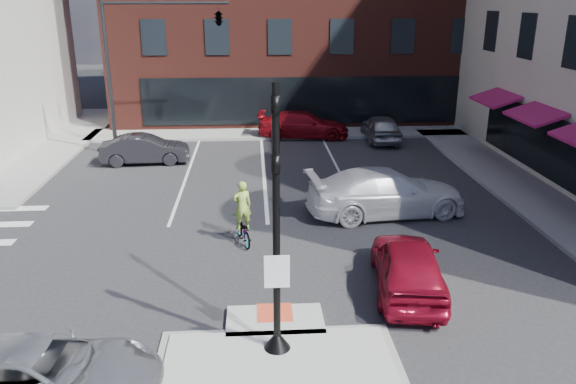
{
  "coord_description": "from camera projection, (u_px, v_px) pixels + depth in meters",
  "views": [
    {
      "loc": [
        -0.44,
        -10.46,
        7.63
      ],
      "look_at": [
        0.58,
        5.74,
        2.0
      ],
      "focal_mm": 35.0,
      "sensor_mm": 36.0,
      "label": 1
    }
  ],
  "objects": [
    {
      "name": "ground",
      "position": [
        278.0,
        363.0,
        12.39
      ],
      "size": [
        120.0,
        120.0,
        0.0
      ],
      "primitive_type": "plane",
      "color": "#28282B",
      "rests_on": "ground"
    },
    {
      "name": "refuge_island",
      "position": [
        279.0,
        368.0,
        12.13
      ],
      "size": [
        5.4,
        4.65,
        0.13
      ],
      "color": "gray",
      "rests_on": "ground"
    },
    {
      "name": "sidewalk_e",
      "position": [
        536.0,
        197.0,
        22.43
      ],
      "size": [
        3.0,
        24.0,
        0.15
      ],
      "primitive_type": "cube",
      "color": "gray",
      "rests_on": "ground"
    },
    {
      "name": "sidewalk_n",
      "position": [
        311.0,
        132.0,
        33.29
      ],
      "size": [
        26.0,
        3.0,
        0.15
      ],
      "primitive_type": "cube",
      "color": "gray",
      "rests_on": "ground"
    },
    {
      "name": "building_far_left",
      "position": [
        218.0,
        24.0,
        59.55
      ],
      "size": [
        10.0,
        12.0,
        10.0
      ],
      "primitive_type": "cube",
      "color": "slate",
      "rests_on": "ground"
    },
    {
      "name": "building_far_right",
      "position": [
        337.0,
        13.0,
        61.88
      ],
      "size": [
        12.0,
        12.0,
        12.0
      ],
      "primitive_type": "cube",
      "color": "brown",
      "rests_on": "ground"
    },
    {
      "name": "signal_pole",
      "position": [
        277.0,
        258.0,
        11.99
      ],
      "size": [
        0.6,
        0.6,
        5.98
      ],
      "color": "black",
      "rests_on": "refuge_island"
    },
    {
      "name": "mast_arm_signal",
      "position": [
        189.0,
        29.0,
        27.12
      ],
      "size": [
        6.1,
        2.24,
        8.0
      ],
      "color": "black",
      "rests_on": "ground"
    },
    {
      "name": "silver_suv",
      "position": [
        40.0,
        375.0,
        10.95
      ],
      "size": [
        4.88,
        2.51,
        1.32
      ],
      "primitive_type": "imported",
      "rotation": [
        0.0,
        0.0,
        1.5
      ],
      "color": "#B5B8BD",
      "rests_on": "ground"
    },
    {
      "name": "red_sedan",
      "position": [
        408.0,
        265.0,
        15.23
      ],
      "size": [
        2.39,
        4.63,
        1.51
      ],
      "primitive_type": "imported",
      "rotation": [
        0.0,
        0.0,
        3.0
      ],
      "color": "maroon",
      "rests_on": "ground"
    },
    {
      "name": "white_pickup",
      "position": [
        386.0,
        192.0,
        20.65
      ],
      "size": [
        6.15,
        3.16,
        1.71
      ],
      "primitive_type": "imported",
      "rotation": [
        0.0,
        0.0,
        1.7
      ],
      "color": "white",
      "rests_on": "ground"
    },
    {
      "name": "bg_car_dark",
      "position": [
        145.0,
        149.0,
        27.14
      ],
      "size": [
        4.32,
        1.75,
        1.39
      ],
      "primitive_type": "imported",
      "rotation": [
        0.0,
        0.0,
        1.64
      ],
      "color": "#27262B",
      "rests_on": "ground"
    },
    {
      "name": "bg_car_silver",
      "position": [
        381.0,
        128.0,
        31.4
      ],
      "size": [
        1.84,
        4.39,
        1.49
      ],
      "primitive_type": "imported",
      "rotation": [
        0.0,
        0.0,
        3.12
      ],
      "color": "#9EA0A4",
      "rests_on": "ground"
    },
    {
      "name": "bg_car_red",
      "position": [
        303.0,
        125.0,
        32.14
      ],
      "size": [
        5.34,
        2.6,
        1.5
      ],
      "primitive_type": "imported",
      "rotation": [
        0.0,
        0.0,
        1.47
      ],
      "color": "maroon",
      "rests_on": "ground"
    },
    {
      "name": "cyclist",
      "position": [
        243.0,
        222.0,
        18.29
      ],
      "size": [
        0.97,
        1.74,
        2.11
      ],
      "rotation": [
        0.0,
        0.0,
        3.39
      ],
      "color": "#3F3F44",
      "rests_on": "ground"
    }
  ]
}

